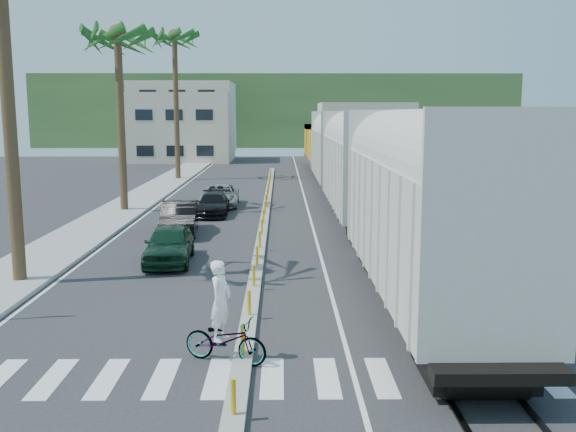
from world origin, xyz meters
name	(u,v)px	position (x,y,z in m)	size (l,w,h in m)	color
ground	(245,345)	(0.00, 0.00, 0.00)	(140.00, 140.00, 0.00)	#28282B
sidewalk	(133,203)	(-8.50, 25.00, 0.07)	(3.00, 90.00, 0.15)	gray
rails	(341,197)	(5.00, 28.00, 0.03)	(1.56, 100.00, 0.06)	black
median	(265,215)	(0.00, 19.96, 0.09)	(0.45, 60.00, 0.85)	gray
crosswalk	(240,378)	(0.00, -2.00, 0.01)	(14.00, 2.20, 0.01)	silver
lane_markings	(233,204)	(-2.15, 25.00, 0.00)	(9.42, 90.00, 0.01)	silver
freight_train	(349,160)	(5.00, 23.48, 2.91)	(3.00, 60.94, 5.85)	beige
palm_trees	(123,23)	(-8.10, 22.70, 10.81)	(3.50, 37.20, 13.75)	brown
buildings	(227,123)	(-6.41, 71.66, 4.36)	(38.00, 27.00, 10.00)	beige
hillside	(276,111)	(0.00, 100.00, 6.00)	(80.00, 20.00, 12.00)	#385628
car_lead	(169,244)	(-3.42, 8.97, 0.73)	(1.95, 4.37, 1.46)	#10311E
car_second	(179,218)	(-3.96, 14.98, 0.77)	(2.04, 4.80, 1.54)	black
car_third	(213,204)	(-2.95, 20.56, 0.63)	(1.85, 4.35, 1.25)	black
car_rear	(220,195)	(-2.89, 24.17, 0.68)	(2.42, 4.94, 1.35)	#AAACAF
cyclist	(224,331)	(-0.42, -1.08, 0.76)	(2.08, 2.52, 2.42)	#9EA0A5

